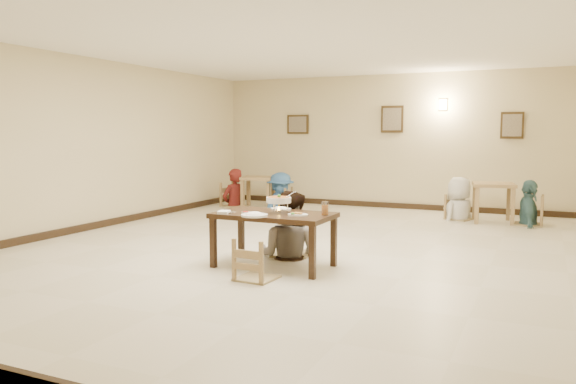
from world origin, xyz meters
The scene contains 32 objects.
floor centered at (0.00, 0.00, 0.00)m, with size 10.00×10.00×0.00m, color beige.
ceiling centered at (0.00, 0.00, 3.00)m, with size 10.00×10.00×0.00m, color white.
wall_back centered at (0.00, 5.00, 1.50)m, with size 10.00×10.00×0.00m, color beige.
wall_left centered at (-4.00, 0.00, 1.50)m, with size 10.00×10.00×0.00m, color beige.
baseboard_back centered at (0.00, 4.97, 0.06)m, with size 8.00×0.06×0.12m, color black.
baseboard_front centered at (0.00, -4.97, 0.06)m, with size 8.00×0.06×0.12m, color black.
baseboard_left centered at (-3.97, 0.00, 0.06)m, with size 0.06×10.00×0.12m, color black.
picture_a centered at (-2.20, 4.96, 1.90)m, with size 0.55×0.04×0.45m.
picture_b centered at (0.10, 4.96, 2.00)m, with size 0.50×0.04×0.60m.
picture_c centered at (2.60, 4.96, 1.85)m, with size 0.45×0.04×0.55m.
wall_sconce centered at (1.20, 4.96, 2.30)m, with size 0.16×0.05×0.22m, color #FFD88C.
main_table centered at (0.17, -1.20, 0.61)m, with size 1.48×0.84×0.69m.
chair_far centered at (0.07, -0.45, 0.54)m, with size 0.51×0.51×1.08m.
chair_near centered at (0.25, -1.83, 0.46)m, with size 0.43×0.43×0.92m.
main_diner centered at (0.09, -0.57, 0.91)m, with size 0.88×0.69×1.82m, color gray.
curry_warmer centered at (0.23, -1.18, 0.85)m, with size 0.35×0.31×0.28m.
rice_plate_far centered at (0.13, -0.90, 0.70)m, with size 0.28×0.28×0.06m.
rice_plate_near centered at (0.08, -1.55, 0.71)m, with size 0.32×0.32×0.07m.
fried_plate centered at (0.54, -1.29, 0.71)m, with size 0.25×0.25×0.06m.
chili_dish centered at (-0.15, -1.36, 0.70)m, with size 0.10×0.10×0.02m.
napkin_cutlery centered at (-0.38, -1.48, 0.71)m, with size 0.19×0.27×0.03m.
drink_glass centered at (0.82, -1.11, 0.77)m, with size 0.08×0.08×0.17m.
bg_table_left centered at (-2.66, 3.76, 0.57)m, with size 0.87×0.87×0.71m.
bg_table_right centered at (2.38, 3.76, 0.61)m, with size 0.87×0.87×0.75m.
bg_chair_ll centered at (-3.25, 3.69, 0.52)m, with size 0.49×0.49×1.05m.
bg_chair_lr centered at (-2.07, 3.70, 0.46)m, with size 0.44×0.44×0.93m.
bg_chair_rl centered at (1.75, 3.84, 0.46)m, with size 0.44×0.44×0.93m.
bg_chair_rr centered at (3.01, 3.69, 0.52)m, with size 0.49×0.49×1.04m.
bg_diner_a centered at (-3.25, 3.69, 0.88)m, with size 0.64×0.42×1.76m, color maroon.
bg_diner_b centered at (-2.07, 3.70, 0.83)m, with size 1.07×0.61×1.65m, color teal.
bg_diner_c centered at (1.75, 3.84, 0.84)m, with size 0.82×0.54×1.68m, color silver.
bg_diner_d centered at (3.01, 3.69, 0.84)m, with size 0.98×0.41×1.68m, color #47757B.
Camera 1 is at (3.25, -7.48, 1.69)m, focal length 35.00 mm.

